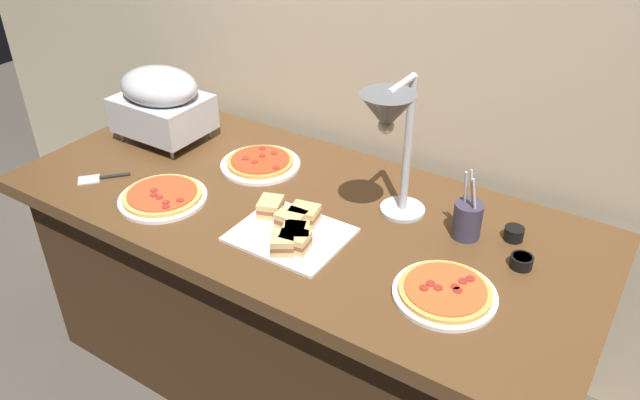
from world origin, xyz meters
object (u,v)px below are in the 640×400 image
(pizza_plate_raised_stand, at_px, (260,163))
(serving_spatula, at_px, (101,178))
(heat_lamp, at_px, (391,124))
(sandwich_platter, at_px, (291,229))
(sauce_cup_far, at_px, (521,261))
(pizza_plate_front, at_px, (163,197))
(chafing_dish, at_px, (161,101))
(pizza_plate_center, at_px, (445,292))
(utensil_holder, at_px, (467,219))
(sauce_cup_near, at_px, (514,233))

(pizza_plate_raised_stand, bearing_deg, serving_spatula, -137.94)
(heat_lamp, distance_m, sandwich_platter, 0.42)
(sauce_cup_far, bearing_deg, sandwich_platter, -159.67)
(serving_spatula, bearing_deg, pizza_plate_front, 3.24)
(pizza_plate_front, relative_size, sauce_cup_far, 4.53)
(chafing_dish, xyz_separation_m, heat_lamp, (0.97, -0.09, 0.19))
(pizza_plate_center, relative_size, utensil_holder, 1.21)
(heat_lamp, bearing_deg, sauce_cup_near, 25.57)
(pizza_plate_raised_stand, distance_m, sauce_cup_near, 0.88)
(sauce_cup_near, xyz_separation_m, utensil_holder, (-0.12, -0.06, 0.04))
(pizza_plate_raised_stand, xyz_separation_m, serving_spatula, (-0.40, -0.36, -0.01))
(chafing_dish, distance_m, serving_spatula, 0.37)
(chafing_dish, relative_size, utensil_holder, 1.44)
(chafing_dish, relative_size, sauce_cup_far, 5.17)
(pizza_plate_raised_stand, relative_size, utensil_holder, 1.26)
(heat_lamp, bearing_deg, utensil_holder, 25.53)
(serving_spatula, bearing_deg, sauce_cup_near, 17.84)
(sauce_cup_far, height_order, utensil_holder, utensil_holder)
(chafing_dish, bearing_deg, pizza_plate_front, -46.78)
(pizza_plate_center, relative_size, sandwich_platter, 0.84)
(pizza_plate_front, distance_m, sauce_cup_far, 1.10)
(chafing_dish, height_order, sauce_cup_far, chafing_dish)
(sandwich_platter, relative_size, sauce_cup_near, 5.62)
(chafing_dish, bearing_deg, pizza_plate_raised_stand, 3.21)
(chafing_dish, relative_size, pizza_plate_front, 1.14)
(chafing_dish, height_order, sauce_cup_near, chafing_dish)
(chafing_dish, xyz_separation_m, serving_spatula, (0.03, -0.34, -0.15))
(chafing_dish, relative_size, sandwich_platter, 1.00)
(pizza_plate_center, relative_size, serving_spatula, 1.81)
(chafing_dish, relative_size, heat_lamp, 0.71)
(sauce_cup_far, bearing_deg, pizza_plate_raised_stand, 176.23)
(chafing_dish, distance_m, pizza_plate_center, 1.28)
(pizza_plate_raised_stand, distance_m, serving_spatula, 0.54)
(pizza_plate_front, xyz_separation_m, sandwich_platter, (0.46, 0.06, 0.01))
(heat_lamp, xyz_separation_m, utensil_holder, (0.21, 0.10, -0.29))
(pizza_plate_front, bearing_deg, sauce_cup_far, 14.86)
(sauce_cup_near, height_order, sauce_cup_far, sauce_cup_near)
(pizza_plate_front, height_order, serving_spatula, pizza_plate_front)
(heat_lamp, relative_size, pizza_plate_raised_stand, 1.62)
(pizza_plate_center, xyz_separation_m, pizza_plate_raised_stand, (-0.81, 0.29, -0.00))
(heat_lamp, height_order, sauce_cup_far, heat_lamp)
(serving_spatula, bearing_deg, heat_lamp, 14.89)
(serving_spatula, bearing_deg, utensil_holder, 16.96)
(sandwich_platter, bearing_deg, sauce_cup_far, 20.33)
(chafing_dish, distance_m, sauce_cup_near, 1.32)
(chafing_dish, distance_m, utensil_holder, 1.19)
(sauce_cup_far, bearing_deg, pizza_plate_center, -119.33)
(utensil_holder, bearing_deg, pizza_plate_raised_stand, 179.43)
(chafing_dish, height_order, heat_lamp, heat_lamp)
(pizza_plate_front, xyz_separation_m, pizza_plate_center, (0.94, 0.06, 0.00))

